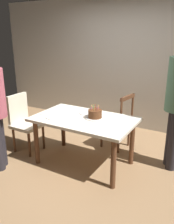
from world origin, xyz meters
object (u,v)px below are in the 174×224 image
dining_table (84,124)px  plate_near_celebrant (53,117)px  plate_far_side (87,113)px  chair_upholstered (23,120)px  birthday_cake (95,114)px  chair_spindle_back (117,122)px

dining_table → plate_near_celebrant: plate_near_celebrant is taller
plate_near_celebrant → dining_table: bearing=26.6°
plate_near_celebrant → plate_far_side: bearing=50.8°
plate_near_celebrant → chair_upholstered: (-0.71, 0.11, -0.21)m
birthday_cake → plate_far_side: bearing=148.9°
chair_spindle_back → dining_table: bearing=-105.6°
chair_upholstered → dining_table: bearing=4.5°
plate_far_side → plate_near_celebrant: bearing=-129.2°
chair_spindle_back → chair_upholstered: bearing=-147.5°
dining_table → plate_near_celebrant: 0.46m
birthday_cake → plate_near_celebrant: 0.61m
birthday_cake → plate_near_celebrant: birthday_cake is taller
dining_table → plate_far_side: (-0.07, 0.20, 0.10)m
plate_far_side → chair_upholstered: chair_upholstered is taller
plate_near_celebrant → chair_upholstered: 0.75m
dining_table → birthday_cake: (0.14, 0.07, 0.16)m
dining_table → plate_far_side: plate_far_side is taller
birthday_cake → dining_table: bearing=-153.4°
birthday_cake → chair_upholstered: 1.29m
chair_spindle_back → chair_upholstered: size_ratio=1.00×
birthday_cake → chair_upholstered: size_ratio=0.29×
birthday_cake → plate_near_celebrant: bearing=-153.4°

